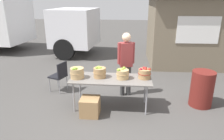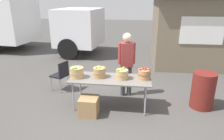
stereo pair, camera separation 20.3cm
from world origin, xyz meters
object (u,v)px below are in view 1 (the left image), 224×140
at_px(apple_basket_red_0, 145,73).
at_px(folding_chair, 60,74).
at_px(vendor_adult, 126,60).
at_px(market_table, 111,80).
at_px(trash_barrel, 202,89).
at_px(produce_crate, 90,107).
at_px(apple_basket_green_0, 77,73).
at_px(apple_basket_green_2, 123,74).
at_px(apple_basket_green_1, 100,72).
at_px(box_truck, 3,20).

relative_size(apple_basket_red_0, folding_chair, 0.36).
bearing_deg(vendor_adult, market_table, 50.32).
height_order(trash_barrel, produce_crate, trash_barrel).
distance_m(folding_chair, trash_barrel, 3.74).
distance_m(apple_basket_green_0, apple_basket_green_2, 1.06).
height_order(apple_basket_green_0, apple_basket_green_1, apple_basket_green_0).
relative_size(vendor_adult, box_truck, 0.22).
bearing_deg(box_truck, vendor_adult, -30.75).
distance_m(apple_basket_green_2, folding_chair, 1.97).
relative_size(market_table, apple_basket_green_1, 6.16).
relative_size(apple_basket_green_2, apple_basket_red_0, 0.99).
bearing_deg(apple_basket_green_0, trash_barrel, 6.65).
distance_m(trash_barrel, produce_crate, 2.73).
height_order(market_table, folding_chair, folding_chair).
bearing_deg(box_truck, apple_basket_green_1, -37.57).
bearing_deg(box_truck, market_table, -36.42).
bearing_deg(produce_crate, apple_basket_green_1, 70.41).
xyz_separation_m(apple_basket_green_0, apple_basket_green_2, (1.06, 0.07, -0.01)).
bearing_deg(folding_chair, trash_barrel, 102.55).
xyz_separation_m(box_truck, folding_chair, (4.16, -4.36, -0.98)).
distance_m(apple_basket_green_2, box_truck, 7.87).
height_order(market_table, apple_basket_green_0, apple_basket_green_0).
distance_m(market_table, apple_basket_red_0, 0.81).
bearing_deg(apple_basket_green_1, apple_basket_green_0, -169.54).
height_order(apple_basket_green_0, vendor_adult, vendor_adult).
height_order(apple_basket_green_1, folding_chair, apple_basket_green_1).
distance_m(apple_basket_green_2, produce_crate, 1.05).
xyz_separation_m(apple_basket_green_1, apple_basket_red_0, (1.05, 0.03, 0.00)).
xyz_separation_m(apple_basket_green_0, box_truck, (-4.89, 5.18, 0.61)).
height_order(market_table, produce_crate, market_table).
distance_m(box_truck, produce_crate, 7.74).
distance_m(apple_basket_green_2, vendor_adult, 0.70).
xyz_separation_m(market_table, apple_basket_green_2, (0.27, 0.02, 0.16)).
distance_m(apple_basket_red_0, trash_barrel, 1.50).
height_order(box_truck, folding_chair, box_truck).
relative_size(apple_basket_green_0, trash_barrel, 0.38).
height_order(apple_basket_red_0, trash_barrel, apple_basket_red_0).
distance_m(folding_chair, produce_crate, 1.63).
bearing_deg(vendor_adult, apple_basket_green_0, 19.54).
xyz_separation_m(apple_basket_green_2, box_truck, (-5.95, 5.11, 0.62)).
height_order(box_truck, produce_crate, box_truck).
relative_size(apple_basket_green_1, box_truck, 0.04).
bearing_deg(market_table, box_truck, 137.91).
distance_m(box_truck, trash_barrel, 9.30).
height_order(apple_basket_green_0, produce_crate, apple_basket_green_0).
relative_size(market_table, apple_basket_green_0, 5.69).
height_order(apple_basket_red_0, produce_crate, apple_basket_red_0).
distance_m(apple_basket_green_1, vendor_adult, 0.90).
bearing_deg(trash_barrel, folding_chair, 172.76).
height_order(apple_basket_green_0, apple_basket_green_2, apple_basket_green_0).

